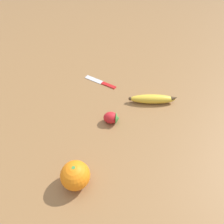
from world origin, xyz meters
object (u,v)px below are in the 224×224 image
(orange, at_px, (75,175))
(paring_knife, at_px, (101,82))
(banana, at_px, (153,99))
(strawberry, at_px, (111,118))

(orange, distance_m, paring_knife, 0.46)
(orange, bearing_deg, banana, 15.95)
(orange, height_order, paring_knife, orange)
(banana, xyz_separation_m, paring_knife, (-0.09, 0.22, -0.01))
(strawberry, height_order, paring_knife, strawberry)
(orange, relative_size, strawberry, 1.17)
(banana, distance_m, paring_knife, 0.24)
(banana, bearing_deg, orange, -126.58)
(orange, height_order, strawberry, orange)
(strawberry, relative_size, paring_knife, 0.47)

